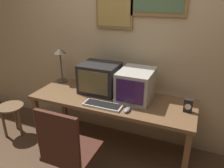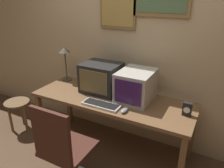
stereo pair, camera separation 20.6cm
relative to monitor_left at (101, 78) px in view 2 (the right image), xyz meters
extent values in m
cube|color=#D1B284|center=(0.21, 0.34, 0.40)|extent=(8.00, 0.05, 2.60)
cube|color=olive|center=(0.06, 0.30, 0.76)|extent=(0.46, 0.02, 0.45)
cube|color=#B79347|center=(0.06, 0.28, 0.76)|extent=(0.40, 0.01, 0.38)
cube|color=brown|center=(0.21, -0.12, -0.19)|extent=(1.86, 0.67, 0.04)
cube|color=brown|center=(-0.67, -0.40, -0.56)|extent=(0.06, 0.06, 0.69)
cube|color=brown|center=(1.09, -0.40, -0.56)|extent=(0.06, 0.06, 0.69)
cube|color=brown|center=(-0.67, 0.17, -0.56)|extent=(0.06, 0.06, 0.69)
cube|color=brown|center=(1.09, 0.17, -0.56)|extent=(0.06, 0.06, 0.69)
cube|color=black|center=(0.00, 0.00, 0.00)|extent=(0.45, 0.36, 0.35)
cube|color=brown|center=(0.00, -0.18, 0.01)|extent=(0.37, 0.01, 0.26)
cube|color=#B7B2A8|center=(0.45, -0.02, -0.01)|extent=(0.36, 0.44, 0.34)
cube|color=#3D1E56|center=(0.45, -0.24, 0.00)|extent=(0.30, 0.01, 0.26)
cube|color=beige|center=(0.19, -0.33, -0.16)|extent=(0.42, 0.15, 0.02)
cube|color=black|center=(0.19, -0.33, -0.15)|extent=(0.38, 0.13, 0.00)
ellipsoid|color=gray|center=(0.46, -0.34, -0.16)|extent=(0.06, 0.11, 0.04)
cube|color=black|center=(1.03, -0.10, -0.11)|extent=(0.09, 0.05, 0.14)
cylinder|color=white|center=(1.03, -0.13, -0.11)|extent=(0.06, 0.00, 0.06)
cylinder|color=#4C4233|center=(-0.60, 0.08, -0.17)|extent=(0.13, 0.13, 0.02)
cylinder|color=#4C4233|center=(-0.60, 0.08, 0.03)|extent=(0.02, 0.02, 0.39)
cone|color=#4C4233|center=(-0.60, 0.08, 0.25)|extent=(0.15, 0.15, 0.07)
cylinder|color=#282828|center=(0.09, -0.79, -0.67)|extent=(0.06, 0.06, 0.41)
cube|color=#472319|center=(0.09, -0.79, -0.45)|extent=(0.44, 0.44, 0.04)
cube|color=#472319|center=(0.09, -0.99, -0.18)|extent=(0.40, 0.04, 0.49)
cylinder|color=brown|center=(-1.18, -0.33, -0.47)|extent=(0.34, 0.34, 0.02)
cylinder|color=brown|center=(-1.07, -0.33, -0.69)|extent=(0.04, 0.04, 0.42)
cylinder|color=brown|center=(-1.24, -0.23, -0.69)|extent=(0.04, 0.04, 0.42)
cylinder|color=brown|center=(-1.24, -0.43, -0.69)|extent=(0.04, 0.04, 0.42)
camera|label=1|loc=(1.07, -2.18, 0.94)|focal=35.00mm
camera|label=2|loc=(1.26, -2.09, 0.94)|focal=35.00mm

